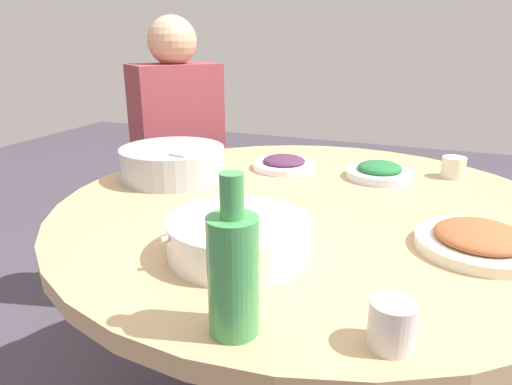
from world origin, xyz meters
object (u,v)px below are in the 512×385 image
object	(u,v)px
soup_bowl	(239,238)
green_bottle	(233,271)
dish_eggplant	(284,164)
stool_for_diner_left	(184,250)
rice_bowl	(173,162)
tea_cup_far	(453,167)
diner_left	(177,130)
round_dining_table	(309,252)
dish_stirfry	(480,240)
dish_greens	(379,172)
tea_cup_near	(392,324)

from	to	relation	value
soup_bowl	green_bottle	bearing A→B (deg)	-157.96
dish_eggplant	stool_for_diner_left	bearing A→B (deg)	63.75
rice_bowl	stool_for_diner_left	distance (m)	0.79
tea_cup_far	soup_bowl	bearing A→B (deg)	151.02
soup_bowl	dish_eggplant	world-z (taller)	soup_bowl
soup_bowl	diner_left	world-z (taller)	diner_left
round_dining_table	dish_stirfry	distance (m)	0.44
diner_left	rice_bowl	bearing A→B (deg)	-150.36
rice_bowl	soup_bowl	bearing A→B (deg)	-135.55
soup_bowl	dish_greens	xyz separation A→B (m)	(0.62, -0.19, -0.01)
tea_cup_far	dish_stirfry	bearing A→B (deg)	-174.63
rice_bowl	dish_eggplant	xyz separation A→B (m)	(0.22, -0.27, -0.03)
rice_bowl	tea_cup_far	bearing A→B (deg)	-68.10
diner_left	stool_for_diner_left	bearing A→B (deg)	90.00
rice_bowl	tea_cup_near	size ratio (longest dim) A/B	4.43
soup_bowl	diner_left	size ratio (longest dim) A/B	0.36
soup_bowl	tea_cup_near	distance (m)	0.36
dish_greens	soup_bowl	bearing A→B (deg)	163.16
dish_greens	dish_eggplant	xyz separation A→B (m)	(-0.01, 0.30, -0.00)
dish_stirfry	dish_greens	bearing A→B (deg)	30.68
stool_for_diner_left	dish_greens	bearing A→B (deg)	-107.27
dish_greens	tea_cup_far	bearing A→B (deg)	-66.76
rice_bowl	tea_cup_far	size ratio (longest dim) A/B	4.41
dish_stirfry	tea_cup_near	xyz separation A→B (m)	(-0.37, 0.13, 0.01)
round_dining_table	green_bottle	world-z (taller)	green_bottle
tea_cup_near	tea_cup_far	size ratio (longest dim) A/B	0.99
round_dining_table	soup_bowl	distance (m)	0.38
soup_bowl	tea_cup_far	distance (m)	0.80
round_dining_table	dish_greens	world-z (taller)	dish_greens
soup_bowl	dish_eggplant	xyz separation A→B (m)	(0.61, 0.11, -0.02)
rice_bowl	stool_for_diner_left	xyz separation A→B (m)	(0.49, 0.28, -0.56)
dish_eggplant	tea_cup_near	bearing A→B (deg)	-152.12
dish_greens	rice_bowl	bearing A→B (deg)	111.42
rice_bowl	dish_greens	bearing A→B (deg)	-68.58
rice_bowl	stool_for_diner_left	size ratio (longest dim) A/B	0.68
dish_stirfry	diner_left	xyz separation A→B (m)	(0.69, 1.10, 0.01)
dish_stirfry	diner_left	bearing A→B (deg)	58.01
soup_bowl	tea_cup_near	bearing A→B (deg)	-120.64
tea_cup_far	round_dining_table	bearing A→B (deg)	138.22
dish_stirfry	stool_for_diner_left	world-z (taller)	dish_stirfry
dish_greens	tea_cup_near	distance (m)	0.81
dish_eggplant	tea_cup_near	xyz separation A→B (m)	(-0.79, -0.42, 0.02)
tea_cup_far	rice_bowl	bearing A→B (deg)	111.90
round_dining_table	dish_stirfry	size ratio (longest dim) A/B	5.20
green_bottle	tea_cup_far	bearing A→B (deg)	-17.61
soup_bowl	dish_greens	bearing A→B (deg)	-16.84
soup_bowl	stool_for_diner_left	size ratio (longest dim) A/B	0.61
round_dining_table	dish_eggplant	size ratio (longest dim) A/B	6.47
rice_bowl	dish_eggplant	bearing A→B (deg)	-51.93
dish_stirfry	rice_bowl	bearing A→B (deg)	76.38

